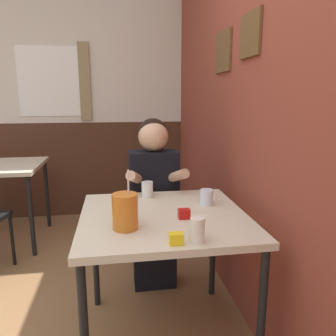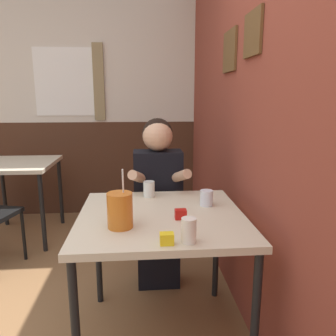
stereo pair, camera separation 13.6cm
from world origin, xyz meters
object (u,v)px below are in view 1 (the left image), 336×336
background_table (4,174)px  person_seated (154,200)px  main_table (164,227)px  cocktail_pitcher (125,211)px

background_table → person_seated: bearing=-36.2°
main_table → cocktail_pitcher: bearing=-141.9°
main_table → background_table: 2.02m
background_table → cocktail_pitcher: bearing=-57.6°
main_table → cocktail_pitcher: size_ratio=3.04×
person_seated → cocktail_pitcher: bearing=-106.5°
main_table → cocktail_pitcher: 0.31m
main_table → cocktail_pitcher: cocktail_pitcher is taller
person_seated → cocktail_pitcher: person_seated is taller
main_table → person_seated: (0.01, 0.59, -0.03)m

